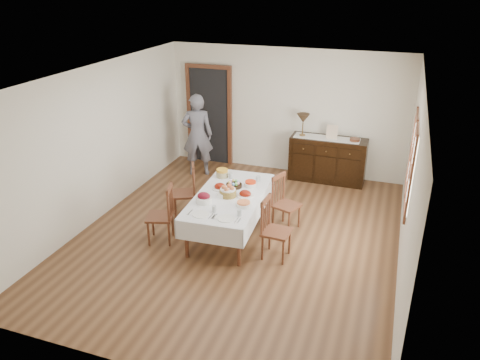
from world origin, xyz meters
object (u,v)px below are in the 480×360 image
(chair_right_far, at_px, (284,202))
(sideboard, at_px, (328,159))
(chair_left_far, at_px, (187,191))
(chair_right_near, at_px, (273,228))
(person, at_px, (197,132))
(table_lamp, at_px, (303,119))
(chair_left_near, at_px, (163,214))
(dining_table, at_px, (229,200))

(chair_right_far, xyz_separation_m, sideboard, (0.35, 2.19, -0.01))
(chair_left_far, height_order, sideboard, chair_left_far)
(chair_left_far, bearing_deg, chair_right_far, 68.76)
(chair_right_near, xyz_separation_m, person, (-2.35, 2.57, 0.44))
(chair_left_far, relative_size, table_lamp, 2.08)
(chair_left_far, distance_m, chair_right_near, 1.93)
(chair_right_near, height_order, chair_right_far, chair_right_near)
(chair_left_far, distance_m, chair_right_far, 1.71)
(chair_left_far, xyz_separation_m, sideboard, (2.05, 2.35, -0.03))
(chair_left_near, bearing_deg, table_lamp, 138.27)
(chair_right_far, bearing_deg, chair_left_near, 141.02)
(chair_left_near, relative_size, table_lamp, 2.08)
(table_lamp, bearing_deg, dining_table, -102.56)
(chair_left_near, relative_size, chair_left_far, 1.00)
(chair_left_near, relative_size, sideboard, 0.63)
(chair_left_near, distance_m, sideboard, 3.84)
(dining_table, distance_m, chair_left_near, 1.07)
(person, bearing_deg, chair_left_near, 81.05)
(chair_left_far, xyz_separation_m, chair_right_near, (1.77, -0.76, -0.00))
(sideboard, distance_m, person, 2.73)
(chair_right_far, bearing_deg, chair_left_far, 114.35)
(chair_left_near, distance_m, table_lamp, 3.64)
(sideboard, distance_m, table_lamp, 0.98)
(chair_left_near, distance_m, chair_right_far, 1.99)
(dining_table, relative_size, chair_right_near, 2.19)
(chair_left_near, bearing_deg, person, 175.58)
(chair_right_near, bearing_deg, chair_left_near, 97.91)
(chair_left_far, xyz_separation_m, chair_right_far, (1.70, 0.16, -0.01))
(chair_right_far, bearing_deg, table_lamp, 24.08)
(chair_left_far, distance_m, table_lamp, 2.88)
(chair_right_near, relative_size, person, 0.51)
(chair_left_near, height_order, table_lamp, table_lamp)
(chair_left_near, relative_size, chair_right_far, 1.03)
(chair_right_near, relative_size, chair_right_far, 1.02)
(person, distance_m, table_lamp, 2.18)
(table_lamp, bearing_deg, chair_left_near, -114.93)
(chair_left_near, height_order, sideboard, chair_left_near)
(chair_right_near, relative_size, sideboard, 0.63)
(chair_left_near, bearing_deg, chair_right_far, 105.18)
(chair_right_near, bearing_deg, table_lamp, 8.40)
(dining_table, distance_m, chair_right_far, 0.94)
(chair_left_near, distance_m, chair_left_far, 0.90)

